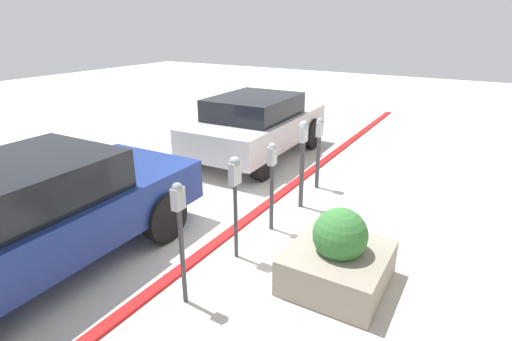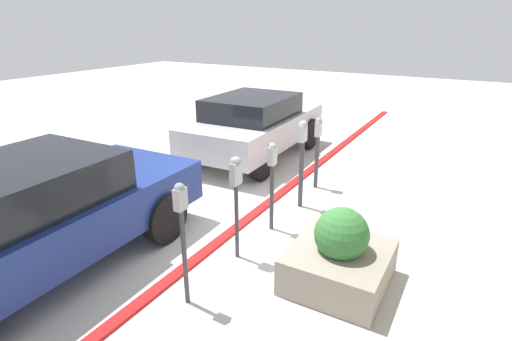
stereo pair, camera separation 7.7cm
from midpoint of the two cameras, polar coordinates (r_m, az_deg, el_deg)
name	(u,v)px [view 2 (the right image)]	position (r m, az deg, el deg)	size (l,w,h in m)	color
ground_plane	(250,223)	(6.48, -1.26, -7.49)	(40.00, 40.00, 0.00)	beige
curb_strip	(245,221)	(6.50, -1.87, -7.17)	(19.00, 0.16, 0.04)	red
parking_meter_nearest	(182,223)	(4.37, -11.03, -7.32)	(0.14, 0.12, 1.49)	#38383D
parking_meter_second	(236,184)	(5.14, -3.31, -1.96)	(0.18, 0.15, 1.45)	#38383D
parking_meter_middle	(272,173)	(5.92, 1.94, -0.37)	(0.15, 0.12, 1.40)	#38383D
parking_meter_fourth	(302,152)	(6.70, 6.27, 2.69)	(0.18, 0.15, 1.53)	#38383D
parking_meter_farthest	(318,144)	(7.59, 8.51, 3.80)	(0.16, 0.13, 1.38)	#38383D
planter_box	(340,257)	(5.04, 11.42, -12.02)	(1.24, 1.14, 1.01)	gray
parked_car_front	(26,218)	(5.64, -30.33, -5.83)	(4.60, 1.99, 1.51)	navy
parked_car_middle	(255,124)	(9.35, -0.40, 6.64)	(4.05, 1.96, 1.47)	#B7B7BC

